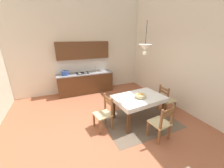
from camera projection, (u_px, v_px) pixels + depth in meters
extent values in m
cube|color=#A86042|center=(107.00, 130.00, 3.74)|extent=(6.14, 6.76, 0.10)
cube|color=silver|center=(80.00, 44.00, 5.74)|extent=(6.14, 0.12, 4.16)
cube|color=silver|center=(194.00, 48.00, 4.06)|extent=(0.12, 6.76, 4.16)
cube|color=brown|center=(139.00, 120.00, 4.07)|extent=(2.10, 1.60, 0.01)
cube|color=#56331C|center=(86.00, 83.00, 6.00)|extent=(2.35, 0.60, 0.86)
cube|color=gray|center=(85.00, 73.00, 5.84)|extent=(2.38, 0.63, 0.04)
cube|color=silver|center=(83.00, 65.00, 6.01)|extent=(2.35, 0.01, 0.55)
cube|color=#56331C|center=(83.00, 50.00, 5.64)|extent=(2.16, 0.34, 0.70)
cube|color=black|center=(88.00, 93.00, 5.90)|extent=(2.31, 0.02, 0.09)
cylinder|color=silver|center=(97.00, 72.00, 6.04)|extent=(0.34, 0.34, 0.02)
cylinder|color=silver|center=(96.00, 69.00, 6.12)|extent=(0.02, 0.02, 0.22)
cube|color=black|center=(82.00, 73.00, 5.80)|extent=(0.52, 0.42, 0.01)
cylinder|color=silver|center=(80.00, 74.00, 5.66)|extent=(0.11, 0.11, 0.01)
cylinder|color=silver|center=(86.00, 73.00, 5.75)|extent=(0.11, 0.11, 0.01)
cylinder|color=silver|center=(79.00, 73.00, 5.83)|extent=(0.11, 0.11, 0.01)
cylinder|color=silver|center=(85.00, 72.00, 5.93)|extent=(0.11, 0.11, 0.01)
cylinder|color=#2D4C9E|center=(65.00, 73.00, 5.50)|extent=(0.28, 0.28, 0.15)
cylinder|color=#2D4C9E|center=(65.00, 71.00, 5.47)|extent=(0.29, 0.29, 0.02)
sphere|color=black|center=(65.00, 71.00, 5.46)|extent=(0.04, 0.04, 0.04)
cube|color=#56331C|center=(139.00, 97.00, 3.91)|extent=(1.44, 1.01, 0.02)
cube|color=#56331C|center=(128.00, 121.00, 3.44)|extent=(0.08, 0.08, 0.73)
cube|color=#56331C|center=(163.00, 109.00, 3.99)|extent=(0.08, 0.08, 0.73)
cube|color=#56331C|center=(114.00, 108.00, 4.08)|extent=(0.08, 0.08, 0.73)
cube|color=#56331C|center=(146.00, 99.00, 4.63)|extent=(0.08, 0.08, 0.73)
cube|color=white|center=(139.00, 97.00, 3.91)|extent=(1.51, 1.08, 0.00)
cube|color=white|center=(150.00, 106.00, 3.53)|extent=(1.42, 0.13, 0.12)
cube|color=white|center=(130.00, 93.00, 4.32)|extent=(1.42, 0.13, 0.12)
cube|color=white|center=(118.00, 104.00, 3.61)|extent=(0.09, 0.95, 0.12)
cube|color=white|center=(157.00, 94.00, 4.24)|extent=(0.09, 0.95, 0.12)
cube|color=#D1BC89|center=(103.00, 114.00, 3.61)|extent=(0.48, 0.48, 0.04)
cube|color=brown|center=(100.00, 127.00, 3.46)|extent=(0.05, 0.05, 0.41)
cube|color=brown|center=(94.00, 120.00, 3.74)|extent=(0.05, 0.05, 0.41)
cube|color=brown|center=(112.00, 114.00, 3.55)|extent=(0.05, 0.05, 0.93)
cube|color=brown|center=(105.00, 109.00, 3.83)|extent=(0.05, 0.05, 0.93)
cube|color=brown|center=(108.00, 99.00, 3.56)|extent=(0.07, 0.32, 0.07)
cube|color=brown|center=(108.00, 102.00, 3.60)|extent=(0.07, 0.32, 0.07)
cube|color=#D1BC89|center=(167.00, 100.00, 4.42)|extent=(0.42, 0.42, 0.04)
cube|color=brown|center=(166.00, 103.00, 4.72)|extent=(0.04, 0.04, 0.41)
cube|color=brown|center=(174.00, 107.00, 4.41)|extent=(0.04, 0.04, 0.41)
cube|color=brown|center=(159.00, 98.00, 4.50)|extent=(0.04, 0.04, 0.93)
cube|color=brown|center=(167.00, 102.00, 4.19)|extent=(0.04, 0.04, 0.93)
cube|color=brown|center=(164.00, 89.00, 4.22)|extent=(0.03, 0.32, 0.07)
cube|color=brown|center=(164.00, 92.00, 4.25)|extent=(0.03, 0.32, 0.07)
cube|color=#D1BC89|center=(159.00, 123.00, 3.27)|extent=(0.47, 0.47, 0.04)
cube|color=brown|center=(148.00, 129.00, 3.41)|extent=(0.05, 0.05, 0.41)
cube|color=brown|center=(158.00, 124.00, 3.57)|extent=(0.05, 0.05, 0.41)
cube|color=brown|center=(160.00, 128.00, 3.02)|extent=(0.05, 0.05, 0.93)
cube|color=brown|center=(171.00, 123.00, 3.19)|extent=(0.05, 0.05, 0.93)
cube|color=brown|center=(168.00, 111.00, 2.98)|extent=(0.32, 0.06, 0.07)
cube|color=brown|center=(167.00, 115.00, 3.02)|extent=(0.32, 0.06, 0.07)
cylinder|color=tan|center=(140.00, 97.00, 3.84)|extent=(0.17, 0.17, 0.02)
cylinder|color=tan|center=(140.00, 96.00, 3.83)|extent=(0.30, 0.30, 0.07)
sphere|color=orange|center=(139.00, 96.00, 3.81)|extent=(0.09, 0.09, 0.09)
sphere|color=orange|center=(142.00, 95.00, 3.83)|extent=(0.08, 0.08, 0.08)
sphere|color=orange|center=(140.00, 95.00, 3.85)|extent=(0.10, 0.10, 0.10)
cylinder|color=black|center=(146.00, 33.00, 3.20)|extent=(0.01, 0.01, 0.57)
cone|color=silver|center=(145.00, 47.00, 3.31)|extent=(0.32, 0.32, 0.14)
sphere|color=white|center=(145.00, 53.00, 3.36)|extent=(0.11, 0.11, 0.11)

